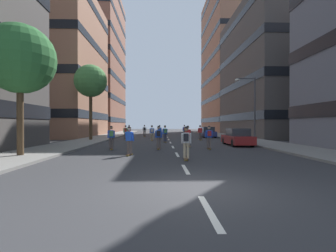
{
  "coord_description": "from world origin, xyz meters",
  "views": [
    {
      "loc": [
        -1.06,
        -7.27,
        1.88
      ],
      "look_at": [
        0.0,
        25.47,
        1.65
      ],
      "focal_mm": 26.33,
      "sensor_mm": 36.0,
      "label": 1
    }
  ],
  "objects_px": {
    "skater_1": "(209,136)",
    "skater_3": "(200,132)",
    "parked_car_near": "(237,138)",
    "skater_13": "(111,136)",
    "streetlamp_right": "(251,102)",
    "skater_8": "(126,131)",
    "skater_6": "(159,136)",
    "skater_10": "(186,141)",
    "parked_car_mid": "(208,132)",
    "skater_9": "(144,130)",
    "skater_7": "(184,130)",
    "street_tree_near": "(91,81)",
    "skater_4": "(165,133)",
    "skater_12": "(152,132)",
    "street_tree_mid": "(20,59)",
    "skater_5": "(129,130)",
    "skater_11": "(188,135)",
    "skater_0": "(129,139)",
    "skater_2": "(160,131)"
  },
  "relations": [
    {
      "from": "streetlamp_right",
      "to": "skater_5",
      "type": "distance_m",
      "value": 19.1
    },
    {
      "from": "parked_car_near",
      "to": "skater_7",
      "type": "distance_m",
      "value": 16.64
    },
    {
      "from": "skater_1",
      "to": "skater_4",
      "type": "xyz_separation_m",
      "value": [
        -3.17,
        7.04,
        0.0
      ]
    },
    {
      "from": "skater_1",
      "to": "skater_10",
      "type": "height_order",
      "value": "same"
    },
    {
      "from": "skater_1",
      "to": "skater_3",
      "type": "bearing_deg",
      "value": 84.31
    },
    {
      "from": "parked_car_near",
      "to": "skater_6",
      "type": "bearing_deg",
      "value": -155.41
    },
    {
      "from": "streetlamp_right",
      "to": "skater_7",
      "type": "distance_m",
      "value": 14.65
    },
    {
      "from": "skater_1",
      "to": "skater_3",
      "type": "distance_m",
      "value": 10.66
    },
    {
      "from": "parked_car_mid",
      "to": "skater_9",
      "type": "distance_m",
      "value": 9.33
    },
    {
      "from": "parked_car_mid",
      "to": "skater_1",
      "type": "bearing_deg",
      "value": -100.66
    },
    {
      "from": "parked_car_mid",
      "to": "skater_13",
      "type": "relative_size",
      "value": 2.47
    },
    {
      "from": "parked_car_mid",
      "to": "skater_4",
      "type": "height_order",
      "value": "skater_4"
    },
    {
      "from": "skater_8",
      "to": "skater_10",
      "type": "bearing_deg",
      "value": -72.14
    },
    {
      "from": "skater_3",
      "to": "skater_7",
      "type": "height_order",
      "value": "same"
    },
    {
      "from": "parked_car_near",
      "to": "skater_13",
      "type": "distance_m",
      "value": 11.0
    },
    {
      "from": "skater_9",
      "to": "skater_8",
      "type": "bearing_deg",
      "value": -106.04
    },
    {
      "from": "skater_7",
      "to": "skater_12",
      "type": "distance_m",
      "value": 10.85
    },
    {
      "from": "skater_1",
      "to": "skater_10",
      "type": "xyz_separation_m",
      "value": [
        -2.32,
        -5.49,
        0.0
      ]
    },
    {
      "from": "skater_7",
      "to": "skater_10",
      "type": "height_order",
      "value": "same"
    },
    {
      "from": "streetlamp_right",
      "to": "skater_8",
      "type": "bearing_deg",
      "value": 158.0
    },
    {
      "from": "street_tree_mid",
      "to": "skater_3",
      "type": "xyz_separation_m",
      "value": [
        12.67,
        14.79,
        -4.57
      ]
    },
    {
      "from": "parked_car_mid",
      "to": "skater_9",
      "type": "xyz_separation_m",
      "value": [
        -9.2,
        1.52,
        0.32
      ]
    },
    {
      "from": "skater_13",
      "to": "street_tree_near",
      "type": "bearing_deg",
      "value": 113.17
    },
    {
      "from": "skater_0",
      "to": "skater_12",
      "type": "distance_m",
      "value": 13.39
    },
    {
      "from": "skater_4",
      "to": "skater_13",
      "type": "bearing_deg",
      "value": -120.1
    },
    {
      "from": "skater_3",
      "to": "skater_5",
      "type": "distance_m",
      "value": 12.64
    },
    {
      "from": "street_tree_mid",
      "to": "skater_0",
      "type": "bearing_deg",
      "value": 6.1
    },
    {
      "from": "parked_car_mid",
      "to": "street_tree_near",
      "type": "relative_size",
      "value": 0.51
    },
    {
      "from": "skater_5",
      "to": "streetlamp_right",
      "type": "bearing_deg",
      "value": -42.15
    },
    {
      "from": "skater_2",
      "to": "skater_13",
      "type": "height_order",
      "value": "same"
    },
    {
      "from": "skater_7",
      "to": "skater_8",
      "type": "xyz_separation_m",
      "value": [
        -7.99,
        -7.76,
        0.0
      ]
    },
    {
      "from": "skater_0",
      "to": "skater_3",
      "type": "distance_m",
      "value": 15.6
    },
    {
      "from": "skater_13",
      "to": "skater_7",
      "type": "bearing_deg",
      "value": 69.44
    },
    {
      "from": "street_tree_near",
      "to": "parked_car_near",
      "type": "bearing_deg",
      "value": -24.53
    },
    {
      "from": "skater_2",
      "to": "skater_11",
      "type": "bearing_deg",
      "value": -79.24
    },
    {
      "from": "street_tree_near",
      "to": "street_tree_mid",
      "type": "distance_m",
      "value": 14.24
    },
    {
      "from": "skater_4",
      "to": "skater_7",
      "type": "height_order",
      "value": "same"
    },
    {
      "from": "street_tree_mid",
      "to": "skater_11",
      "type": "bearing_deg",
      "value": 31.82
    },
    {
      "from": "street_tree_near",
      "to": "skater_10",
      "type": "relative_size",
      "value": 4.8
    },
    {
      "from": "skater_7",
      "to": "street_tree_mid",
      "type": "bearing_deg",
      "value": -116.19
    },
    {
      "from": "streetlamp_right",
      "to": "skater_2",
      "type": "bearing_deg",
      "value": 138.19
    },
    {
      "from": "skater_7",
      "to": "skater_12",
      "type": "bearing_deg",
      "value": -115.68
    },
    {
      "from": "skater_1",
      "to": "skater_12",
      "type": "relative_size",
      "value": 1.0
    },
    {
      "from": "skater_6",
      "to": "skater_8",
      "type": "relative_size",
      "value": 1.0
    },
    {
      "from": "skater_6",
      "to": "skater_10",
      "type": "height_order",
      "value": "same"
    },
    {
      "from": "street_tree_near",
      "to": "skater_10",
      "type": "distance_m",
      "value": 18.98
    },
    {
      "from": "parked_car_mid",
      "to": "skater_11",
      "type": "height_order",
      "value": "skater_11"
    },
    {
      "from": "skater_0",
      "to": "skater_1",
      "type": "height_order",
      "value": "same"
    },
    {
      "from": "skater_5",
      "to": "skater_2",
      "type": "bearing_deg",
      "value": -42.83
    },
    {
      "from": "street_tree_near",
      "to": "skater_5",
      "type": "bearing_deg",
      "value": 70.2
    }
  ]
}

